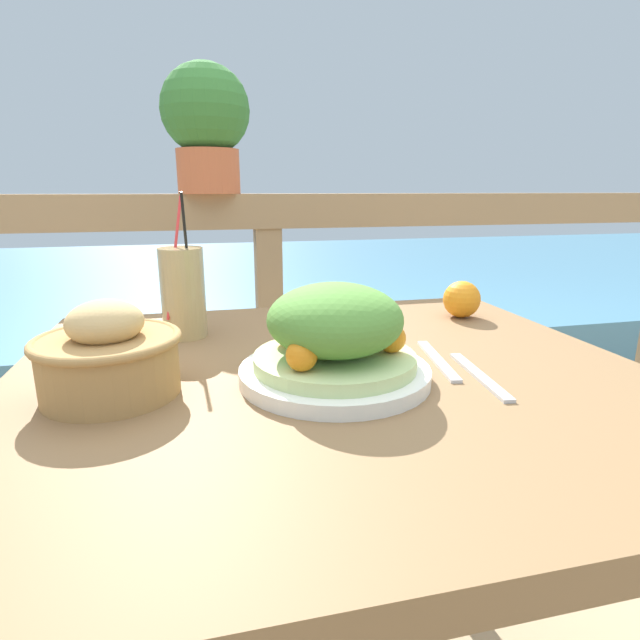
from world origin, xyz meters
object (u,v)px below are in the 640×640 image
object	(u,v)px
drink_glass	(183,293)
potted_plant	(206,122)
salad_plate	(335,340)
bread_basket	(109,356)

from	to	relation	value
drink_glass	potted_plant	world-z (taller)	potted_plant
salad_plate	bread_basket	bearing A→B (deg)	176.55
drink_glass	bread_basket	distance (m)	0.26
drink_glass	bread_basket	bearing A→B (deg)	-108.95
salad_plate	potted_plant	size ratio (longest dim) A/B	0.83
salad_plate	drink_glass	distance (m)	0.34
drink_glass	potted_plant	distance (m)	0.59
bread_basket	potted_plant	bearing A→B (deg)	78.27
salad_plate	bread_basket	size ratio (longest dim) A/B	1.45
salad_plate	potted_plant	world-z (taller)	potted_plant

